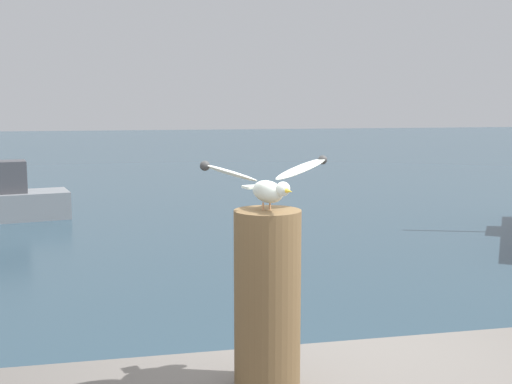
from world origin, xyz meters
TOP-DOWN VIEW (x-y plane):
  - mooring_post at (-0.56, -0.49)m, footprint 0.31×0.31m
  - seagull at (-0.56, -0.50)m, footprint 0.64×0.39m

SIDE VIEW (x-z plane):
  - mooring_post at x=-0.56m, z-range 1.28..2.12m
  - seagull at x=-0.56m, z-range 2.13..2.37m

